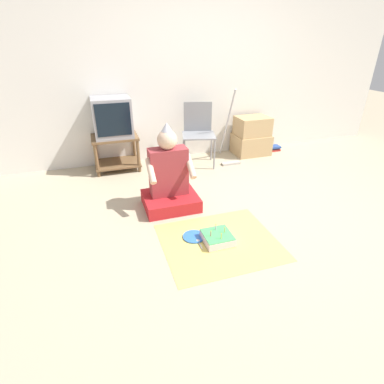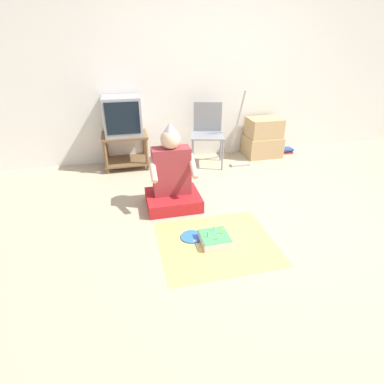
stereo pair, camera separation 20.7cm
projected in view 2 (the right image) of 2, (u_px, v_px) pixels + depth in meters
name	position (u px, v px, depth m)	size (l,w,h in m)	color
ground_plane	(268.00, 224.00, 3.02)	(16.00, 16.00, 0.00)	tan
wall_back	(212.00, 69.00, 4.27)	(6.40, 0.06, 2.55)	white
tv_stand	(126.00, 148.00, 4.23)	(0.61, 0.46, 0.48)	brown
tv	(122.00, 116.00, 4.02)	(0.49, 0.45, 0.51)	#99999E
folding_chair	(208.00, 129.00, 4.26)	(0.55, 0.51, 0.87)	gray
cardboard_box_stack	(263.00, 138.00, 4.65)	(0.54, 0.43, 0.59)	tan
dust_mop	(238.00, 143.00, 4.35)	(0.28, 0.47, 1.07)	#B2ADA3
book_pile	(286.00, 150.00, 4.85)	(0.18, 0.15, 0.08)	#B72D28
person_seated	(172.00, 181.00, 3.23)	(0.58, 0.49, 0.93)	red
party_cloth	(217.00, 243.00, 2.73)	(1.04, 0.90, 0.01)	#EAD666
birthday_cake	(215.00, 239.00, 2.72)	(0.26, 0.26, 0.14)	silver
paper_plate	(192.00, 237.00, 2.81)	(0.21, 0.21, 0.01)	blue
plastic_spoon_near	(196.00, 242.00, 2.73)	(0.04, 0.15, 0.01)	white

